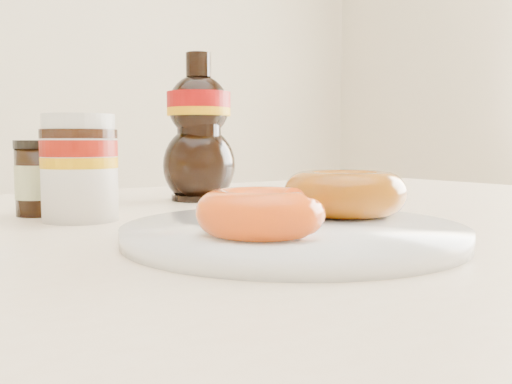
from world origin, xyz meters
TOP-DOWN VIEW (x-y plane):
  - dining_table at (0.00, 0.10)m, footprint 1.40×0.90m
  - plate at (0.01, -0.01)m, footprint 0.26×0.26m
  - donut_bitten at (-0.04, -0.03)m, footprint 0.10×0.10m
  - donut_whole at (0.09, 0.01)m, footprint 0.14×0.14m
  - nutella_jar at (-0.09, 0.20)m, footprint 0.07×0.07m
  - syrup_bottle at (0.11, 0.31)m, footprint 0.11×0.10m
  - dark_jar at (-0.11, 0.27)m, footprint 0.05×0.05m

SIDE VIEW (x-z plane):
  - dining_table at x=0.00m, z-range 0.29..1.04m
  - plate at x=0.01m, z-range 0.75..0.76m
  - donut_bitten at x=-0.04m, z-range 0.76..0.79m
  - donut_whole at x=0.09m, z-range 0.76..0.80m
  - dark_jar at x=-0.11m, z-range 0.75..0.83m
  - nutella_jar at x=-0.09m, z-range 0.75..0.86m
  - syrup_bottle at x=0.11m, z-range 0.75..0.94m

